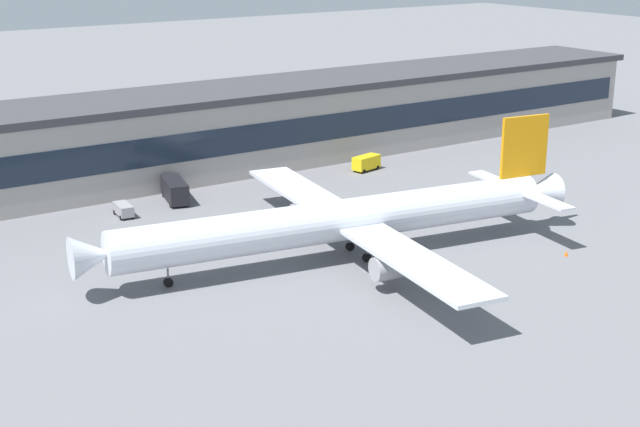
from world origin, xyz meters
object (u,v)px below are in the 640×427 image
(crew_van, at_px, (367,162))
(traffic_cone_0, at_px, (566,253))
(follow_me_car, at_px, (123,209))
(airliner, at_px, (345,220))
(fuel_truck, at_px, (175,189))
(baggage_tug, at_px, (527,145))

(crew_van, bearing_deg, traffic_cone_0, -95.68)
(follow_me_car, bearing_deg, airliner, -63.28)
(fuel_truck, bearing_deg, airliner, -79.22)
(follow_me_car, distance_m, baggage_tug, 78.43)
(fuel_truck, height_order, traffic_cone_0, fuel_truck)
(baggage_tug, bearing_deg, traffic_cone_0, -131.43)
(crew_van, height_order, follow_me_car, crew_van)
(crew_van, relative_size, traffic_cone_0, 8.05)
(crew_van, relative_size, baggage_tug, 1.46)
(fuel_truck, relative_size, traffic_cone_0, 12.78)
(baggage_tug, bearing_deg, fuel_truck, 174.38)
(traffic_cone_0, bearing_deg, follow_me_car, 130.26)
(airliner, distance_m, baggage_tug, 68.41)
(crew_van, bearing_deg, airliner, -130.44)
(airliner, height_order, fuel_truck, airliner)
(fuel_truck, relative_size, baggage_tug, 2.31)
(fuel_truck, bearing_deg, baggage_tug, -5.62)
(follow_me_car, height_order, baggage_tug, same)
(baggage_tug, bearing_deg, follow_me_car, 177.20)
(fuel_truck, bearing_deg, traffic_cone_0, -58.71)
(fuel_truck, distance_m, baggage_tug, 69.14)
(crew_van, distance_m, baggage_tug, 33.88)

